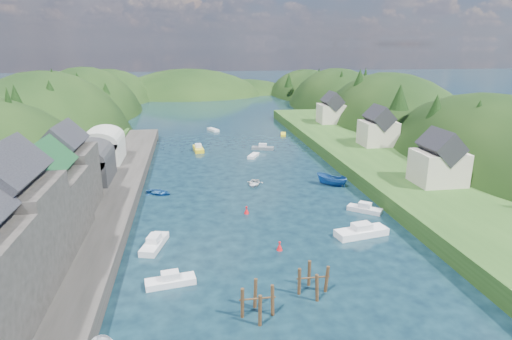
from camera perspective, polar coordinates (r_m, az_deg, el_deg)
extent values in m
plane|color=black|center=(88.63, -2.19, 1.50)|extent=(600.00, 600.00, 0.00)
ellipsoid|color=black|center=(119.88, -25.55, -0.66)|extent=(44.00, 75.56, 52.00)
ellipsoid|color=black|center=(160.14, -21.42, 4.04)|extent=(44.00, 75.56, 48.19)
ellipsoid|color=black|center=(200.42, -19.02, 7.04)|extent=(44.00, 75.56, 39.00)
ellipsoid|color=black|center=(91.89, 28.63, -5.13)|extent=(36.00, 75.56, 44.49)
ellipsoid|color=black|center=(126.88, 17.06, 1.45)|extent=(36.00, 75.56, 48.00)
ellipsoid|color=black|center=(165.45, 10.70, 5.49)|extent=(36.00, 75.56, 44.49)
ellipsoid|color=black|center=(204.72, 6.83, 8.14)|extent=(36.00, 75.56, 36.00)
ellipsoid|color=black|center=(207.68, -8.87, 7.15)|extent=(80.00, 60.00, 44.00)
ellipsoid|color=black|center=(219.64, -1.49, 7.31)|extent=(70.00, 56.00, 36.00)
cone|color=black|center=(78.92, -29.98, 6.74)|extent=(3.35, 3.35, 7.99)
cone|color=black|center=(89.02, -29.33, 7.77)|extent=(4.18, 4.18, 6.74)
cone|color=black|center=(101.39, -25.72, 9.12)|extent=(4.73, 4.73, 5.90)
cone|color=black|center=(114.62, -25.41, 10.23)|extent=(4.34, 4.34, 7.87)
cone|color=black|center=(121.41, -23.16, 8.29)|extent=(5.28, 5.28, 5.06)
cone|color=black|center=(133.45, -22.67, 10.61)|extent=(4.77, 4.77, 6.22)
cone|color=black|center=(140.03, -19.38, 9.80)|extent=(4.07, 4.07, 5.73)
cone|color=black|center=(158.37, -20.58, 10.77)|extent=(4.56, 4.56, 8.61)
cone|color=black|center=(166.65, -21.04, 10.19)|extent=(4.75, 4.75, 4.92)
cone|color=black|center=(172.79, -19.14, 10.81)|extent=(4.27, 4.27, 6.41)
cone|color=black|center=(82.55, 27.50, 6.24)|extent=(5.03, 5.03, 6.06)
cone|color=black|center=(88.70, 22.83, 7.00)|extent=(5.29, 5.29, 7.22)
cone|color=black|center=(96.07, 18.63, 9.23)|extent=(4.07, 4.07, 5.40)
cone|color=black|center=(106.38, 20.21, 7.56)|extent=(3.40, 3.40, 5.97)
cone|color=black|center=(118.65, 17.14, 10.09)|extent=(4.94, 4.94, 8.29)
cone|color=black|center=(122.81, 13.65, 11.27)|extent=(5.25, 5.25, 7.39)
cone|color=black|center=(135.86, 14.34, 11.51)|extent=(3.36, 3.36, 7.75)
cone|color=black|center=(149.67, 11.32, 11.51)|extent=(4.57, 4.57, 7.24)
cone|color=black|center=(159.84, 9.67, 11.23)|extent=(3.59, 3.59, 6.01)
cone|color=black|center=(170.55, 8.38, 12.37)|extent=(4.14, 4.14, 5.30)
cone|color=black|center=(181.23, 4.40, 11.84)|extent=(3.83, 3.83, 5.64)
cube|color=#2D2B28|center=(60.91, -21.78, -5.81)|extent=(12.00, 110.00, 2.00)
cube|color=#234719|center=(62.82, -28.05, -5.69)|extent=(12.00, 110.00, 2.50)
cube|color=#2D2B28|center=(44.47, -29.68, -7.40)|extent=(8.00, 9.00, 9.00)
cube|color=black|center=(42.76, -30.71, -0.65)|extent=(5.88, 9.36, 5.88)
cube|color=#2D2B28|center=(52.70, -26.24, -4.54)|extent=(8.00, 9.00, 7.00)
cube|color=#1E592D|center=(51.40, -26.86, 0.12)|extent=(5.88, 9.36, 5.88)
cube|color=#2D2B28|center=(60.73, -23.91, -1.11)|extent=(7.00, 8.00, 8.00)
cube|color=black|center=(59.57, -24.45, 3.34)|extent=(5.15, 8.32, 5.15)
cube|color=#2D2D30|center=(72.45, -21.42, 0.21)|extent=(7.00, 9.00, 4.00)
cylinder|color=#2D2D30|center=(71.96, -21.59, 1.74)|extent=(7.00, 9.00, 7.00)
cube|color=#B2B2A8|center=(83.83, -19.76, 2.47)|extent=(7.00, 9.00, 4.00)
cylinder|color=#B2B2A8|center=(83.40, -19.89, 3.81)|extent=(7.00, 9.00, 7.00)
cube|color=#234719|center=(85.54, 15.50, 1.18)|extent=(16.00, 120.00, 2.40)
cube|color=beige|center=(70.25, 23.13, 0.30)|extent=(7.00, 6.00, 5.00)
cube|color=black|center=(69.48, 23.44, 2.94)|extent=(5.15, 6.24, 5.15)
cube|color=beige|center=(93.44, 15.94, 4.74)|extent=(7.00, 6.00, 5.00)
cube|color=black|center=(92.86, 16.10, 6.76)|extent=(5.15, 6.24, 5.15)
cube|color=beige|center=(117.77, 10.07, 7.43)|extent=(7.00, 6.00, 5.00)
cube|color=black|center=(117.30, 10.15, 9.04)|extent=(5.15, 6.24, 5.15)
cylinder|color=#382314|center=(39.00, 2.21, -17.32)|extent=(0.32, 0.32, 3.54)
cylinder|color=#382314|center=(39.89, -0.11, -16.45)|extent=(0.32, 0.32, 3.54)
cylinder|color=#382314|center=(38.65, -1.83, -17.66)|extent=(0.32, 0.32, 3.54)
cylinder|color=#382314|center=(37.72, 0.54, -18.61)|extent=(0.32, 0.32, 3.54)
cylinder|color=#382314|center=(38.47, 0.20, -16.76)|extent=(3.18, 0.16, 0.16)
cylinder|color=#382314|center=(42.59, 9.37, -14.50)|extent=(0.32, 0.32, 3.39)
cylinder|color=#382314|center=(43.32, 7.09, -13.82)|extent=(0.32, 0.32, 3.39)
cylinder|color=#382314|center=(41.90, 5.79, -14.90)|extent=(0.32, 0.32, 3.39)
cylinder|color=#382314|center=(41.14, 8.13, -15.64)|extent=(0.32, 0.32, 3.39)
cylinder|color=#382314|center=(41.93, 7.63, -14.03)|extent=(3.20, 0.16, 0.16)
cone|color=red|center=(50.07, 3.17, -10.14)|extent=(0.70, 0.70, 0.90)
sphere|color=red|center=(49.85, 3.18, -9.63)|extent=(0.30, 0.30, 0.30)
cone|color=red|center=(60.13, -1.27, -5.42)|extent=(0.70, 0.70, 0.90)
sphere|color=red|center=(59.94, -1.28, -4.98)|extent=(0.30, 0.30, 0.30)
imported|color=#194A8E|center=(72.77, 10.02, -1.37)|extent=(5.42, 4.98, 2.07)
cube|color=white|center=(55.08, 13.87, -8.09)|extent=(6.92, 3.38, 0.93)
cube|color=silver|center=(54.73, 13.94, -7.27)|extent=(2.56, 1.94, 0.70)
cube|color=white|center=(44.41, -11.33, -14.40)|extent=(5.07, 2.36, 0.68)
cube|color=silver|center=(44.04, -11.38, -13.59)|extent=(1.86, 1.38, 0.70)
imported|color=navy|center=(69.45, -12.80, -2.93)|extent=(5.21, 4.85, 0.88)
cube|color=silver|center=(89.99, -0.35, 1.92)|extent=(3.09, 4.46, 0.60)
cube|color=silver|center=(118.06, -5.73, 5.35)|extent=(3.24, 4.82, 0.64)
cube|color=silver|center=(52.12, -13.40, -9.60)|extent=(3.21, 5.84, 0.78)
cube|color=silver|center=(51.79, -13.45, -8.83)|extent=(1.74, 2.21, 0.70)
cube|color=slate|center=(96.37, 0.90, 2.92)|extent=(5.18, 3.02, 0.69)
cube|color=silver|center=(96.20, 0.90, 3.34)|extent=(1.98, 1.60, 0.70)
cube|color=yellow|center=(96.25, -7.69, 2.79)|extent=(2.44, 5.91, 0.81)
cube|color=silver|center=(96.07, -7.71, 3.25)|extent=(1.52, 2.13, 0.70)
cube|color=yellow|center=(112.10, 3.66, 4.78)|extent=(2.07, 4.04, 0.54)
imported|color=silver|center=(72.14, -0.28, -1.80)|extent=(3.89, 4.61, 0.82)
cube|color=silver|center=(62.76, 14.28, -5.14)|extent=(4.71, 4.23, 0.67)
cube|color=silver|center=(62.51, 14.33, -4.52)|extent=(2.00, 1.91, 0.70)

